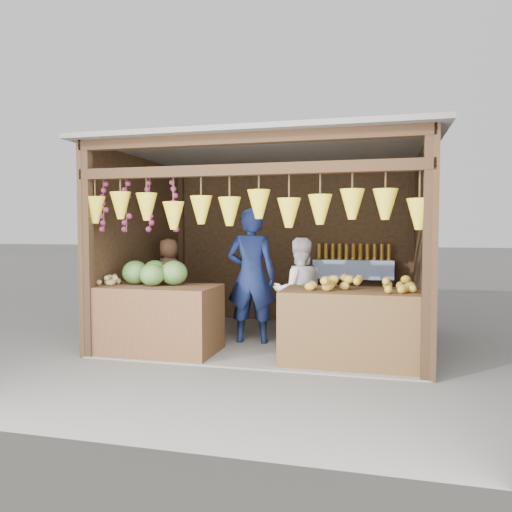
{
  "coord_description": "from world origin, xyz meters",
  "views": [
    {
      "loc": [
        1.48,
        -6.73,
        1.54
      ],
      "look_at": [
        -0.19,
        -0.1,
        1.18
      ],
      "focal_mm": 35.0,
      "sensor_mm": 36.0,
      "label": 1
    }
  ],
  "objects_px": {
    "man_standing": "(251,276)",
    "vendor_seated": "(169,275)",
    "counter_left": "(154,319)",
    "woman_standing": "(299,292)",
    "counter_right": "(353,327)"
  },
  "relations": [
    {
      "from": "woman_standing",
      "to": "vendor_seated",
      "type": "height_order",
      "value": "woman_standing"
    },
    {
      "from": "counter_left",
      "to": "woman_standing",
      "type": "height_order",
      "value": "woman_standing"
    },
    {
      "from": "counter_left",
      "to": "woman_standing",
      "type": "bearing_deg",
      "value": 26.79
    },
    {
      "from": "man_standing",
      "to": "vendor_seated",
      "type": "distance_m",
      "value": 1.4
    },
    {
      "from": "counter_left",
      "to": "counter_right",
      "type": "bearing_deg",
      "value": 1.69
    },
    {
      "from": "counter_left",
      "to": "man_standing",
      "type": "distance_m",
      "value": 1.4
    },
    {
      "from": "woman_standing",
      "to": "vendor_seated",
      "type": "xyz_separation_m",
      "value": [
        -2.0,
        0.27,
        0.16
      ]
    },
    {
      "from": "counter_left",
      "to": "man_standing",
      "type": "xyz_separation_m",
      "value": [
        1.05,
        0.79,
        0.49
      ]
    },
    {
      "from": "counter_right",
      "to": "man_standing",
      "type": "distance_m",
      "value": 1.65
    },
    {
      "from": "man_standing",
      "to": "woman_standing",
      "type": "height_order",
      "value": "man_standing"
    },
    {
      "from": "counter_left",
      "to": "woman_standing",
      "type": "relative_size",
      "value": 1.09
    },
    {
      "from": "counter_left",
      "to": "vendor_seated",
      "type": "relative_size",
      "value": 1.45
    },
    {
      "from": "man_standing",
      "to": "vendor_seated",
      "type": "relative_size",
      "value": 1.69
    },
    {
      "from": "man_standing",
      "to": "woman_standing",
      "type": "relative_size",
      "value": 1.28
    },
    {
      "from": "counter_left",
      "to": "vendor_seated",
      "type": "height_order",
      "value": "vendor_seated"
    }
  ]
}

